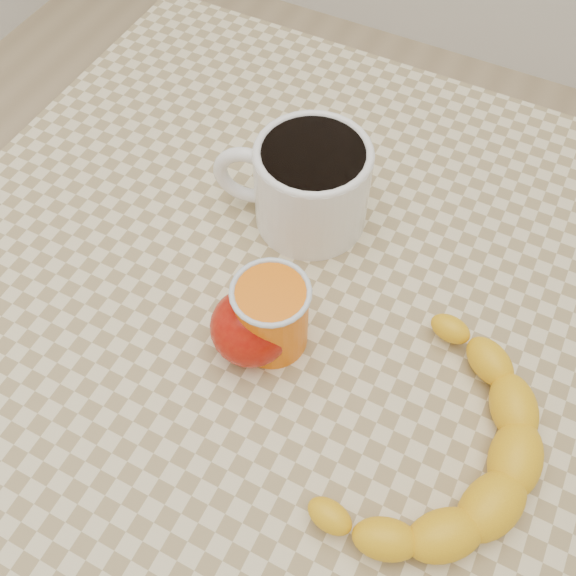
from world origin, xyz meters
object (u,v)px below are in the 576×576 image
at_px(banana, 436,446).
at_px(table, 288,340).
at_px(coffee_mug, 309,182).
at_px(orange_juice_glass, 272,315).
at_px(apple, 251,327).

bearing_deg(banana, table, 172.76).
xyz_separation_m(coffee_mug, orange_juice_glass, (0.04, -0.15, -0.01)).
relative_size(coffee_mug, orange_juice_glass, 2.10).
height_order(coffee_mug, banana, coffee_mug).
height_order(orange_juice_glass, banana, orange_juice_glass).
height_order(table, apple, apple).
xyz_separation_m(table, apple, (-0.01, -0.06, 0.12)).
bearing_deg(orange_juice_glass, table, 98.28).
relative_size(orange_juice_glass, banana, 0.26).
height_order(table, banana, banana).
distance_m(table, banana, 0.23).
bearing_deg(apple, orange_juice_glass, 49.70).
bearing_deg(table, coffee_mug, 105.60).
distance_m(coffee_mug, apple, 0.17).
bearing_deg(table, apple, -95.84).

